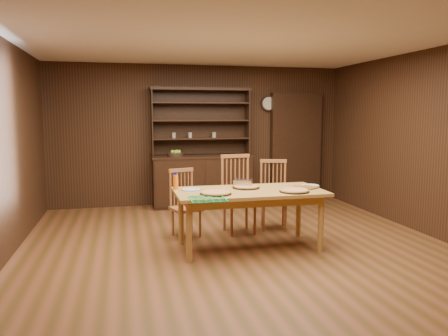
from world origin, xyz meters
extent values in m
plane|color=brown|center=(0.00, 0.00, 0.00)|extent=(6.00, 6.00, 0.00)
plane|color=white|center=(0.00, 0.00, 2.60)|extent=(6.00, 6.00, 0.00)
plane|color=#3B2313|center=(0.00, 3.00, 1.30)|extent=(5.50, 0.00, 5.50)
plane|color=#3B2313|center=(0.00, -3.00, 1.30)|extent=(5.50, 0.00, 5.50)
plane|color=#3B2313|center=(2.75, 0.00, 1.30)|extent=(0.00, 6.00, 6.00)
cube|color=black|center=(0.00, 2.74, 0.45)|extent=(1.80, 0.50, 0.90)
cube|color=black|center=(0.00, 2.74, 0.92)|extent=(1.84, 0.52, 0.04)
cube|color=black|center=(0.00, 2.97, 1.55)|extent=(1.80, 0.02, 1.20)
cube|color=black|center=(-0.89, 2.82, 1.55)|extent=(0.02, 0.32, 1.20)
cube|color=black|center=(0.89, 2.82, 1.55)|extent=(0.02, 0.32, 1.20)
cube|color=black|center=(0.00, 2.82, 2.15)|extent=(1.84, 0.34, 0.05)
cylinder|color=gray|center=(-0.50, 2.82, 1.31)|extent=(0.07, 0.07, 0.10)
cylinder|color=gray|center=(-0.20, 2.82, 1.31)|extent=(0.07, 0.07, 0.10)
cube|color=black|center=(1.90, 2.90, 1.05)|extent=(1.00, 0.18, 2.10)
cylinder|color=black|center=(1.35, 2.96, 1.90)|extent=(0.30, 0.04, 0.30)
cylinder|color=beige|center=(1.35, 2.94, 1.90)|extent=(0.24, 0.01, 0.24)
cube|color=#BD8C41|center=(0.12, 0.06, 0.73)|extent=(1.86, 0.93, 0.04)
cylinder|color=#BD8C41|center=(-0.70, -0.29, 0.35)|extent=(0.07, 0.07, 0.71)
cylinder|color=#BD8C41|center=(-0.70, 0.42, 0.35)|extent=(0.07, 0.07, 0.71)
cylinder|color=#BD8C41|center=(0.94, -0.29, 0.35)|extent=(0.07, 0.07, 0.71)
cylinder|color=#BD8C41|center=(0.94, 0.42, 0.35)|extent=(0.07, 0.07, 0.71)
cube|color=#A16237|center=(-0.58, 0.79, 0.39)|extent=(0.47, 0.46, 0.04)
cylinder|color=#A16237|center=(-0.68, 0.61, 0.19)|extent=(0.03, 0.03, 0.37)
cylinder|color=#A16237|center=(-0.76, 0.88, 0.19)|extent=(0.03, 0.03, 0.37)
cylinder|color=#A16237|center=(-0.40, 0.70, 0.19)|extent=(0.03, 0.03, 0.37)
cylinder|color=#A16237|center=(-0.48, 0.96, 0.19)|extent=(0.03, 0.03, 0.37)
cube|color=#A16237|center=(-0.62, 0.94, 0.92)|extent=(0.36, 0.14, 0.05)
cube|color=#A16237|center=(0.20, 0.81, 0.47)|extent=(0.49, 0.47, 0.04)
cylinder|color=#A16237|center=(0.04, 0.63, 0.23)|extent=(0.04, 0.04, 0.45)
cylinder|color=#A16237|center=(0.01, 0.95, 0.23)|extent=(0.04, 0.04, 0.45)
cylinder|color=#A16237|center=(0.38, 0.66, 0.23)|extent=(0.04, 0.04, 0.45)
cylinder|color=#A16237|center=(0.36, 0.98, 0.23)|extent=(0.04, 0.04, 0.45)
cube|color=#A16237|center=(0.18, 0.99, 1.09)|extent=(0.44, 0.07, 0.05)
cube|color=#A16237|center=(0.75, 0.90, 0.43)|extent=(0.51, 0.49, 0.04)
cylinder|color=#A16237|center=(0.56, 0.80, 0.20)|extent=(0.04, 0.04, 0.41)
cylinder|color=#A16237|center=(0.64, 1.09, 0.20)|extent=(0.04, 0.04, 0.41)
cylinder|color=#A16237|center=(0.87, 0.72, 0.20)|extent=(0.04, 0.04, 0.41)
cylinder|color=#A16237|center=(0.94, 1.01, 0.20)|extent=(0.04, 0.04, 0.41)
cube|color=#A16237|center=(0.79, 1.07, 1.00)|extent=(0.39, 0.14, 0.05)
cylinder|color=black|center=(-0.35, -0.11, 0.76)|extent=(0.38, 0.38, 0.01)
cylinder|color=#E69E62|center=(-0.35, -0.11, 0.77)|extent=(0.35, 0.35, 0.02)
torus|color=#BF9244|center=(-0.35, -0.11, 0.77)|extent=(0.36, 0.36, 0.03)
cylinder|color=black|center=(0.63, -0.19, 0.76)|extent=(0.37, 0.37, 0.01)
cylinder|color=#E69E62|center=(0.63, -0.19, 0.77)|extent=(0.34, 0.34, 0.02)
torus|color=#BF9244|center=(0.63, -0.19, 0.77)|extent=(0.35, 0.35, 0.03)
cylinder|color=black|center=(0.13, 0.22, 0.76)|extent=(0.35, 0.35, 0.01)
cylinder|color=#E69E62|center=(0.13, 0.22, 0.77)|extent=(0.32, 0.32, 0.02)
torus|color=#BF9244|center=(0.13, 0.22, 0.77)|extent=(0.33, 0.33, 0.03)
cylinder|color=white|center=(-0.59, 0.23, 0.76)|extent=(0.26, 0.26, 0.01)
torus|color=#335699|center=(-0.59, 0.23, 0.76)|extent=(0.26, 0.26, 0.01)
cylinder|color=white|center=(0.99, 0.17, 0.76)|extent=(0.25, 0.25, 0.01)
torus|color=#335699|center=(0.99, 0.17, 0.76)|extent=(0.25, 0.25, 0.01)
cube|color=silver|center=(0.12, 0.33, 0.80)|extent=(0.28, 0.25, 0.09)
cylinder|color=orange|center=(-0.77, 0.34, 0.84)|extent=(0.07, 0.07, 0.19)
cylinder|color=#1314A0|center=(-0.77, 0.34, 0.95)|extent=(0.04, 0.04, 0.03)
cube|color=#A91613|center=(0.91, 0.04, 0.76)|extent=(0.31, 0.31, 0.02)
cube|color=#A91613|center=(0.83, 0.06, 0.76)|extent=(0.27, 0.27, 0.02)
cylinder|color=black|center=(-0.49, 2.69, 0.97)|extent=(0.29, 0.29, 0.06)
sphere|color=#8EBD32|center=(-0.54, 2.69, 1.02)|extent=(0.08, 0.08, 0.08)
sphere|color=#8EBD32|center=(-0.46, 2.72, 1.02)|extent=(0.08, 0.08, 0.08)
sphere|color=#8EBD32|center=(-0.49, 2.64, 1.02)|extent=(0.08, 0.08, 0.08)
sphere|color=#8EBD32|center=(-0.43, 2.67, 1.02)|extent=(0.08, 0.08, 0.08)
camera|label=1|loc=(-1.41, -5.13, 1.71)|focal=35.00mm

